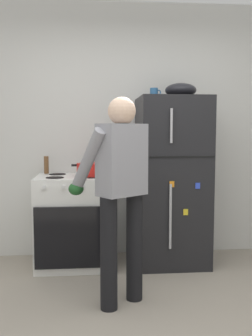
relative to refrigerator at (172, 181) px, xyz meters
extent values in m
cube|color=silver|center=(-0.42, 0.38, 0.51)|extent=(6.00, 0.10, 2.70)
cube|color=black|center=(0.00, 0.00, 0.00)|extent=(0.68, 0.68, 1.68)
cube|color=black|center=(0.00, -0.34, 0.27)|extent=(0.67, 0.01, 0.01)
cylinder|color=#B7B7BC|center=(-0.08, -0.36, -0.29)|extent=(0.02, 0.02, 0.61)
cylinder|color=#B7B7BC|center=(-0.08, -0.36, 0.55)|extent=(0.02, 0.02, 0.31)
cube|color=yellow|center=(0.06, -0.35, -0.25)|extent=(0.04, 0.01, 0.06)
cube|color=orange|center=(-0.07, -0.35, 0.02)|extent=(0.04, 0.01, 0.06)
cube|color=blue|center=(0.17, -0.35, 0.00)|extent=(0.04, 0.01, 0.06)
cube|color=white|center=(-0.98, 0.00, -0.39)|extent=(0.76, 0.64, 0.90)
cube|color=black|center=(-0.98, -0.32, -0.46)|extent=(0.53, 0.01, 0.32)
cylinder|color=black|center=(-1.16, -0.14, 0.06)|extent=(0.17, 0.17, 0.01)
cylinder|color=black|center=(-0.80, -0.14, 0.06)|extent=(0.17, 0.17, 0.01)
cylinder|color=black|center=(-1.16, 0.14, 0.06)|extent=(0.17, 0.17, 0.01)
cylinder|color=black|center=(-0.80, 0.14, 0.06)|extent=(0.17, 0.17, 0.01)
cylinder|color=silver|center=(-1.24, -0.33, 0.00)|extent=(0.04, 0.03, 0.04)
cylinder|color=silver|center=(-1.07, -0.33, 0.00)|extent=(0.04, 0.03, 0.04)
cylinder|color=silver|center=(-0.89, -0.33, 0.00)|extent=(0.04, 0.03, 0.04)
cylinder|color=silver|center=(-0.72, -0.33, 0.00)|extent=(0.04, 0.03, 0.04)
cube|color=black|center=(-0.98, -0.33, -0.47)|extent=(0.72, 0.03, 0.58)
cylinder|color=black|center=(-0.69, -1.02, -0.41)|extent=(0.13, 0.13, 0.86)
cylinder|color=black|center=(-0.48, -0.87, -0.41)|extent=(0.13, 0.13, 0.86)
cube|color=gray|center=(-0.58, -0.94, 0.29)|extent=(0.41, 0.37, 0.54)
sphere|color=beige|center=(-0.58, -0.94, 0.65)|extent=(0.21, 0.21, 0.21)
sphere|color=#393939|center=(-0.58, -0.94, 0.62)|extent=(0.15, 0.15, 0.15)
cylinder|color=gray|center=(-0.84, -0.93, 0.28)|extent=(0.31, 0.37, 0.51)
cylinder|color=gray|center=(-0.52, -0.69, 0.28)|extent=(0.31, 0.37, 0.51)
ellipsoid|color=#1E5123|center=(-0.93, -0.80, 0.05)|extent=(0.12, 0.18, 0.10)
ellipsoid|color=#1E5123|center=(-0.61, -0.56, 0.05)|extent=(0.12, 0.18, 0.10)
cylinder|color=red|center=(-0.82, -0.05, 0.13)|extent=(0.28, 0.28, 0.12)
cube|color=black|center=(-0.98, -0.05, 0.17)|extent=(0.05, 0.03, 0.02)
cube|color=black|center=(-0.65, -0.05, 0.17)|extent=(0.05, 0.03, 0.02)
cylinder|color=#2D6093|center=(-0.18, 0.05, 0.89)|extent=(0.08, 0.08, 0.10)
torus|color=#2D6093|center=(-0.14, 0.05, 0.89)|extent=(0.06, 0.01, 0.06)
cylinder|color=brown|center=(-1.28, 0.20, 0.16)|extent=(0.05, 0.05, 0.18)
ellipsoid|color=black|center=(0.08, 0.00, 0.91)|extent=(0.31, 0.31, 0.14)
camera|label=1|loc=(-0.81, -3.83, 0.51)|focal=41.28mm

